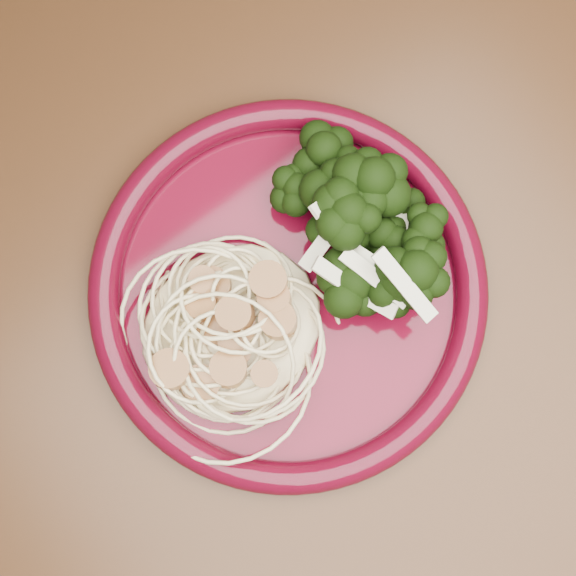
# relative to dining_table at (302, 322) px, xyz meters

# --- Properties ---
(dining_table) EXTENTS (1.20, 0.80, 0.75)m
(dining_table) POSITION_rel_dining_table_xyz_m (0.00, 0.00, 0.00)
(dining_table) COLOR #472814
(dining_table) RESTS_ON ground
(dinner_plate) EXTENTS (0.31, 0.31, 0.02)m
(dinner_plate) POSITION_rel_dining_table_xyz_m (-0.00, 0.02, 0.11)
(dinner_plate) COLOR #510617
(dinner_plate) RESTS_ON dining_table
(spaghetti_pile) EXTENTS (0.14, 0.12, 0.03)m
(spaghetti_pile) POSITION_rel_dining_table_xyz_m (-0.05, 0.02, 0.12)
(spaghetti_pile) COLOR #F7E9B1
(spaghetti_pile) RESTS_ON dinner_plate
(scallop_cluster) EXTENTS (0.14, 0.14, 0.05)m
(scallop_cluster) POSITION_rel_dining_table_xyz_m (-0.05, 0.02, 0.16)
(scallop_cluster) COLOR #A87441
(scallop_cluster) RESTS_ON spaghetti_pile
(broccoli_pile) EXTENTS (0.11, 0.17, 0.06)m
(broccoli_pile) POSITION_rel_dining_table_xyz_m (0.06, 0.01, 0.13)
(broccoli_pile) COLOR black
(broccoli_pile) RESTS_ON dinner_plate
(onion_garnish) EXTENTS (0.08, 0.11, 0.06)m
(onion_garnish) POSITION_rel_dining_table_xyz_m (0.06, 0.01, 0.17)
(onion_garnish) COLOR beige
(onion_garnish) RESTS_ON broccoli_pile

